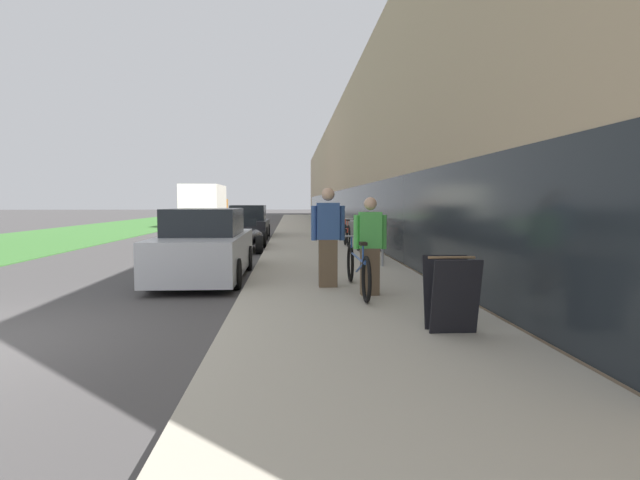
# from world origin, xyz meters

# --- Properties ---
(sidewalk_slab) EXTENTS (3.61, 70.00, 0.14)m
(sidewalk_slab) POSITION_xyz_m (4.93, 21.00, 0.07)
(sidewalk_slab) COLOR #B2AA99
(sidewalk_slab) RESTS_ON ground
(storefront_facade) EXTENTS (10.01, 70.00, 7.44)m
(storefront_facade) POSITION_xyz_m (11.77, 29.00, 3.71)
(storefront_facade) COLOR tan
(storefront_facade) RESTS_ON ground
(lawn_strip) EXTENTS (7.60, 70.00, 0.03)m
(lawn_strip) POSITION_xyz_m (-7.33, 25.00, 0.01)
(lawn_strip) COLOR #3D7533
(lawn_strip) RESTS_ON ground
(tandem_bicycle) EXTENTS (0.52, 2.76, 0.91)m
(tandem_bicycle) POSITION_xyz_m (5.14, 2.71, 0.53)
(tandem_bicycle) COLOR black
(tandem_bicycle) RESTS_ON sidewalk_slab
(person_rider) EXTENTS (0.55, 0.22, 1.62)m
(person_rider) POSITION_xyz_m (5.30, 2.36, 0.95)
(person_rider) COLOR brown
(person_rider) RESTS_ON sidewalk_slab
(person_bystander) EXTENTS (0.61, 0.24, 1.79)m
(person_bystander) POSITION_xyz_m (4.66, 3.19, 1.04)
(person_bystander) COLOR brown
(person_bystander) RESTS_ON sidewalk_slab
(bike_rack_hoop) EXTENTS (0.05, 0.60, 0.84)m
(bike_rack_hoop) POSITION_xyz_m (6.18, 6.26, 0.65)
(bike_rack_hoop) COLOR gray
(bike_rack_hoop) RESTS_ON sidewalk_slab
(cruiser_bike_nearest) EXTENTS (0.52, 1.67, 0.86)m
(cruiser_bike_nearest) POSITION_xyz_m (6.12, 7.35, 0.50)
(cruiser_bike_nearest) COLOR black
(cruiser_bike_nearest) RESTS_ON sidewalk_slab
(cruiser_bike_middle) EXTENTS (0.52, 1.84, 0.97)m
(cruiser_bike_middle) POSITION_xyz_m (6.12, 9.31, 0.54)
(cruiser_bike_middle) COLOR black
(cruiser_bike_middle) RESTS_ON sidewalk_slab
(cruiser_bike_farthest) EXTENTS (0.52, 1.74, 0.96)m
(cruiser_bike_farthest) POSITION_xyz_m (5.94, 11.49, 0.54)
(cruiser_bike_farthest) COLOR black
(cruiser_bike_farthest) RESTS_ON sidewalk_slab
(sandwich_board_sign) EXTENTS (0.56, 0.56, 0.90)m
(sandwich_board_sign) POSITION_xyz_m (5.88, -0.03, 0.59)
(sandwich_board_sign) COLOR black
(sandwich_board_sign) RESTS_ON sidewalk_slab
(parked_sedan_curbside) EXTENTS (1.77, 4.50, 1.54)m
(parked_sedan_curbside) POSITION_xyz_m (2.14, 5.14, 0.70)
(parked_sedan_curbside) COLOR silver
(parked_sedan_curbside) RESTS_ON ground
(vintage_roadster_curbside) EXTENTS (1.85, 3.96, 1.08)m
(vintage_roadster_curbside) POSITION_xyz_m (2.16, 11.55, 0.47)
(vintage_roadster_curbside) COLOR black
(vintage_roadster_curbside) RESTS_ON ground
(parked_sedan_far) EXTENTS (1.87, 4.16, 1.54)m
(parked_sedan_far) POSITION_xyz_m (2.03, 17.48, 0.69)
(parked_sedan_far) COLOR black
(parked_sedan_far) RESTS_ON ground
(moving_truck) EXTENTS (2.47, 6.19, 2.80)m
(moving_truck) POSITION_xyz_m (-1.73, 28.05, 1.42)
(moving_truck) COLOR orange
(moving_truck) RESTS_ON ground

